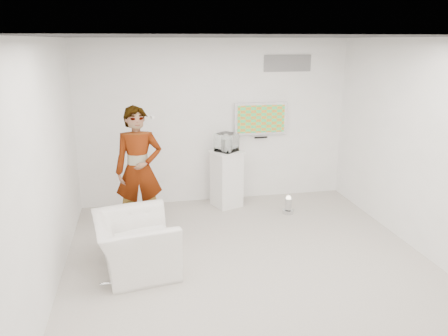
{
  "coord_description": "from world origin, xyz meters",
  "views": [
    {
      "loc": [
        -1.42,
        -5.33,
        2.97
      ],
      "look_at": [
        -0.22,
        0.6,
        1.18
      ],
      "focal_mm": 35.0,
      "sensor_mm": 36.0,
      "label": 1
    }
  ],
  "objects_px": {
    "pedestal": "(227,179)",
    "floor_uplight": "(288,205)",
    "armchair": "(135,244)",
    "person": "(139,170)",
    "tv": "(261,119)"
  },
  "relations": [
    {
      "from": "pedestal",
      "to": "person",
      "type": "bearing_deg",
      "value": -153.45
    },
    {
      "from": "armchair",
      "to": "pedestal",
      "type": "bearing_deg",
      "value": -47.4
    },
    {
      "from": "armchair",
      "to": "floor_uplight",
      "type": "height_order",
      "value": "armchair"
    },
    {
      "from": "tv",
      "to": "person",
      "type": "height_order",
      "value": "person"
    },
    {
      "from": "tv",
      "to": "pedestal",
      "type": "distance_m",
      "value": 1.3
    },
    {
      "from": "floor_uplight",
      "to": "pedestal",
      "type": "bearing_deg",
      "value": 148.39
    },
    {
      "from": "pedestal",
      "to": "floor_uplight",
      "type": "xyz_separation_m",
      "value": [
        0.99,
        -0.61,
        -0.36
      ]
    },
    {
      "from": "armchair",
      "to": "floor_uplight",
      "type": "xyz_separation_m",
      "value": [
        2.65,
        1.48,
        -0.22
      ]
    },
    {
      "from": "pedestal",
      "to": "tv",
      "type": "bearing_deg",
      "value": 24.35
    },
    {
      "from": "armchair",
      "to": "pedestal",
      "type": "relative_size",
      "value": 1.1
    },
    {
      "from": "armchair",
      "to": "pedestal",
      "type": "height_order",
      "value": "pedestal"
    },
    {
      "from": "floor_uplight",
      "to": "tv",
      "type": "bearing_deg",
      "value": 106.39
    },
    {
      "from": "person",
      "to": "floor_uplight",
      "type": "bearing_deg",
      "value": 4.37
    },
    {
      "from": "tv",
      "to": "floor_uplight",
      "type": "distance_m",
      "value": 1.7
    },
    {
      "from": "armchair",
      "to": "pedestal",
      "type": "distance_m",
      "value": 2.67
    }
  ]
}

